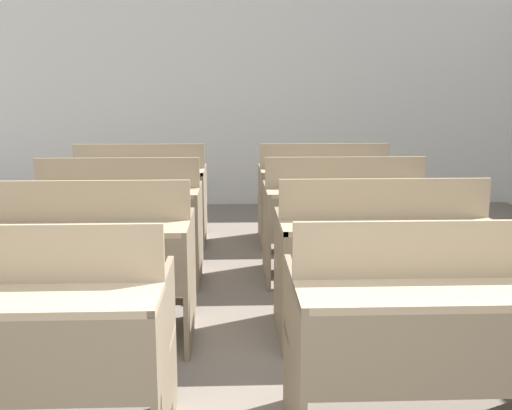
{
  "coord_description": "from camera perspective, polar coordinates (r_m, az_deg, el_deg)",
  "views": [
    {
      "loc": [
        -0.19,
        -1.09,
        1.48
      ],
      "look_at": [
        -0.05,
        2.4,
        0.8
      ],
      "focal_mm": 42.0,
      "sensor_mm": 36.0,
      "label": 1
    }
  ],
  "objects": [
    {
      "name": "bench_front_left",
      "position": [
        2.62,
        -22.5,
        -11.87
      ],
      "size": [
        1.25,
        0.69,
        0.97
      ],
      "color": "#7C6D56",
      "rests_on": "ground_plane"
    },
    {
      "name": "wall_back",
      "position": [
        7.72,
        -0.88,
        10.3
      ],
      "size": [
        7.01,
        0.06,
        2.78
      ],
      "color": "silver",
      "rests_on": "ground_plane"
    },
    {
      "name": "bench_third_right",
      "position": [
        4.73,
        8.44,
        -1.12
      ],
      "size": [
        1.25,
        0.69,
        0.97
      ],
      "color": "#7D6E57",
      "rests_on": "ground_plane"
    },
    {
      "name": "bench_back_left",
      "position": [
        5.86,
        -10.97,
        1.14
      ],
      "size": [
        1.25,
        0.69,
        0.97
      ],
      "color": "#80715A",
      "rests_on": "ground_plane"
    },
    {
      "name": "bench_second_right",
      "position": [
        3.65,
        12.01,
        -4.86
      ],
      "size": [
        1.25,
        0.69,
        0.97
      ],
      "color": "#7B6C55",
      "rests_on": "ground_plane"
    },
    {
      "name": "bench_front_right",
      "position": [
        2.62,
        17.45,
        -11.58
      ],
      "size": [
        1.25,
        0.69,
        0.97
      ],
      "color": "#796A53",
      "rests_on": "ground_plane"
    },
    {
      "name": "bench_back_right",
      "position": [
        5.85,
        6.49,
        1.24
      ],
      "size": [
        1.25,
        0.69,
        0.97
      ],
      "color": "#7F7059",
      "rests_on": "ground_plane"
    },
    {
      "name": "bench_second_left",
      "position": [
        3.64,
        -16.06,
        -5.1
      ],
      "size": [
        1.25,
        0.69,
        0.97
      ],
      "color": "#7C6D56",
      "rests_on": "ground_plane"
    },
    {
      "name": "bench_third_left",
      "position": [
        4.74,
        -12.9,
        -1.27
      ],
      "size": [
        1.25,
        0.69,
        0.97
      ],
      "color": "#7B6B54",
      "rests_on": "ground_plane"
    }
  ]
}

